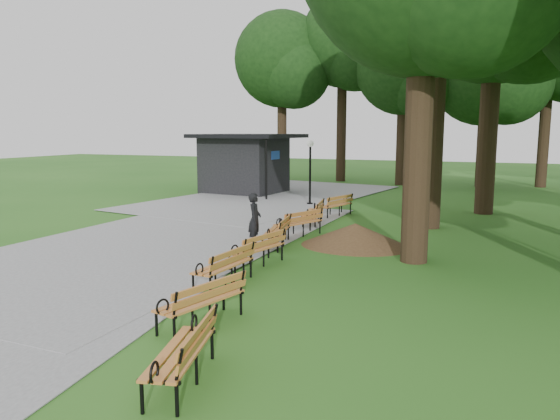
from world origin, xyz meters
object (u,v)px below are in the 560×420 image
at_px(bench_5, 298,223).
at_px(bench_6, 313,212).
at_px(bench_3, 257,249).
at_px(bench_7, 335,205).
at_px(bench_1, 201,301).
at_px(dirt_mound, 355,235).
at_px(bench_2, 223,266).
at_px(bench_4, 276,232).
at_px(kiosk, 244,164).
at_px(bench_0, 180,353).
at_px(lamp_post, 310,158).
at_px(person, 255,219).

bearing_deg(bench_5, bench_6, -150.07).
bearing_deg(bench_3, bench_7, -165.07).
bearing_deg(bench_1, bench_3, -153.94).
height_order(dirt_mound, bench_1, bench_1).
distance_m(bench_2, bench_4, 4.16).
relative_size(bench_2, bench_5, 1.00).
height_order(dirt_mound, bench_5, bench_5).
height_order(kiosk, bench_1, kiosk).
bearing_deg(bench_5, kiosk, -122.71).
height_order(kiosk, bench_4, kiosk).
distance_m(bench_2, bench_6, 8.08).
relative_size(dirt_mound, bench_0, 1.44).
bearing_deg(bench_5, lamp_post, -140.84).
height_order(lamp_post, bench_7, lamp_post).
distance_m(bench_0, bench_2, 4.63).
bearing_deg(person, bench_2, 178.24).
relative_size(lamp_post, bench_1, 1.57).
bearing_deg(bench_7, bench_0, 26.02).
bearing_deg(bench_1, kiosk, -141.33).
distance_m(kiosk, bench_0, 22.32).
relative_size(bench_0, bench_6, 1.00).
xyz_separation_m(dirt_mound, bench_7, (-2.08, 5.13, 0.10)).
xyz_separation_m(bench_2, bench_7, (-0.30, 10.17, 0.00)).
xyz_separation_m(person, bench_5, (0.74, 1.80, -0.35)).
distance_m(dirt_mound, bench_5, 2.22).
height_order(bench_2, bench_3, same).
relative_size(bench_3, bench_6, 1.00).
bearing_deg(lamp_post, dirt_mound, -62.75).
distance_m(bench_2, bench_3, 1.86).
bearing_deg(bench_7, kiosk, -112.60).
distance_m(kiosk, bench_5, 12.44).
bearing_deg(bench_6, bench_2, -5.22).
height_order(bench_1, bench_4, same).
xyz_separation_m(dirt_mound, bench_3, (-1.79, -3.19, 0.10)).
xyz_separation_m(person, kiosk, (-6.11, 12.13, 0.82)).
height_order(bench_3, bench_5, same).
xyz_separation_m(lamp_post, bench_2, (2.25, -12.86, -1.72)).
bearing_deg(kiosk, person, -56.51).
xyz_separation_m(dirt_mound, bench_0, (-0.15, -9.39, 0.10)).
relative_size(bench_4, bench_6, 1.00).
bearing_deg(bench_3, kiosk, -140.48).
distance_m(bench_1, bench_2, 2.44).
relative_size(kiosk, dirt_mound, 1.88).
bearing_deg(bench_7, lamp_post, -125.59).
distance_m(bench_4, bench_5, 1.69).
bearing_deg(bench_1, bench_6, -157.34).
bearing_deg(bench_4, bench_5, 166.34).
xyz_separation_m(bench_4, bench_5, (0.10, 1.69, 0.00)).
distance_m(lamp_post, bench_7, 3.74).
distance_m(bench_0, bench_7, 14.64).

